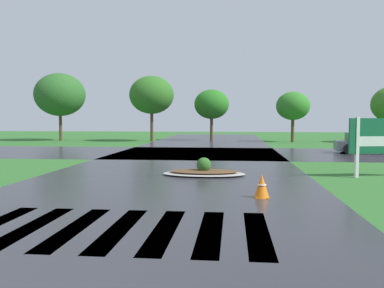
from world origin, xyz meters
TOP-DOWN VIEW (x-y plane):
  - asphalt_roadway at (0.00, 10.00)m, footprint 10.16×80.00m
  - asphalt_cross_road at (0.00, 21.43)m, footprint 90.00×9.14m
  - crosswalk_stripes at (0.00, 4.02)m, footprint 5.85×3.21m
  - median_island at (1.12, 11.67)m, footprint 3.17×1.67m
  - car_silver_hatch at (10.62, 22.17)m, footprint 4.34×2.40m
  - traffic_cone at (3.02, 7.45)m, footprint 0.42×0.42m
  - background_treeline at (3.47, 34.24)m, footprint 41.26×6.79m

SIDE VIEW (x-z plane):
  - asphalt_roadway at x=0.00m, z-range 0.00..0.01m
  - asphalt_cross_road at x=0.00m, z-range 0.00..0.01m
  - crosswalk_stripes at x=0.00m, z-range 0.00..0.01m
  - median_island at x=1.12m, z-range -0.20..0.48m
  - traffic_cone at x=3.02m, z-range -0.01..0.65m
  - car_silver_hatch at x=10.62m, z-range -0.04..1.25m
  - background_treeline at x=3.47m, z-range 0.80..7.25m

